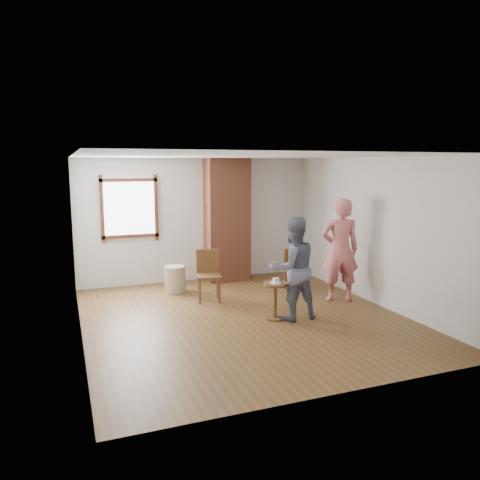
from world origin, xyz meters
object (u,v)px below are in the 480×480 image
object	(u,v)px
dining_chair_right	(294,267)
stoneware_crock	(175,279)
dining_chair_left	(208,272)
person_pink	(340,250)
side_table	(275,295)
man	(293,268)

from	to	relation	value
dining_chair_right	stoneware_crock	bearing A→B (deg)	153.11
stoneware_crock	dining_chair_left	distance (m)	0.91
stoneware_crock	person_pink	bearing A→B (deg)	-31.26
stoneware_crock	person_pink	world-z (taller)	person_pink
stoneware_crock	side_table	xyz separation A→B (m)	(1.13, -2.16, 0.14)
dining_chair_left	dining_chair_right	xyz separation A→B (m)	(1.81, 0.10, -0.06)
man	dining_chair_left	bearing A→B (deg)	-58.84
man	dining_chair_right	bearing A→B (deg)	-119.68
stoneware_crock	man	world-z (taller)	man
side_table	person_pink	distance (m)	1.72
dining_chair_left	side_table	distance (m)	1.58
side_table	stoneware_crock	bearing A→B (deg)	117.66
person_pink	dining_chair_left	bearing A→B (deg)	-3.36
dining_chair_right	person_pink	world-z (taller)	person_pink
stoneware_crock	dining_chair_right	size ratio (longest dim) A/B	0.63
stoneware_crock	side_table	world-z (taller)	side_table
dining_chair_left	dining_chair_right	world-z (taller)	dining_chair_left
side_table	person_pink	size ratio (longest dim) A/B	0.32
dining_chair_left	side_table	bearing A→B (deg)	-51.75
dining_chair_right	side_table	bearing A→B (deg)	-137.85
dining_chair_right	side_table	world-z (taller)	dining_chair_right
stoneware_crock	dining_chair_right	world-z (taller)	dining_chair_right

